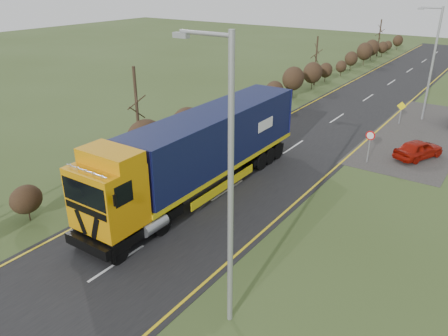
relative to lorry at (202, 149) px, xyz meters
name	(u,v)px	position (x,y,z in m)	size (l,w,h in m)	color
ground	(180,222)	(1.08, -3.19, -2.48)	(160.00, 160.00, 0.00)	#38491F
road	(279,156)	(1.08, 6.81, -2.47)	(8.00, 120.00, 0.02)	black
layby	(420,133)	(7.58, 16.81, -2.47)	(6.00, 18.00, 0.02)	#33302D
lane_markings	(277,157)	(1.08, 6.50, -2.45)	(7.52, 116.00, 0.01)	gold
hedgerow	(186,125)	(-4.92, 4.70, -0.86)	(2.24, 102.04, 6.05)	black
lorry	(202,149)	(0.00, 0.00, 0.00)	(3.05, 15.71, 4.38)	black
car_red_hatchback	(418,149)	(8.50, 11.60, -1.87)	(1.44, 3.58, 1.22)	#961207
streetlight_near	(227,179)	(6.49, -7.16, 2.78)	(2.02, 0.19, 9.52)	#96989B
streetlight_mid	(432,60)	(6.78, 20.53, 2.30)	(1.86, 0.18, 8.71)	#96989B
speed_sign	(370,141)	(6.08, 9.01, -1.03)	(0.58, 0.10, 2.10)	#96989B
warning_board	(401,111)	(5.66, 18.16, -1.38)	(0.70, 0.11, 1.82)	#96989B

